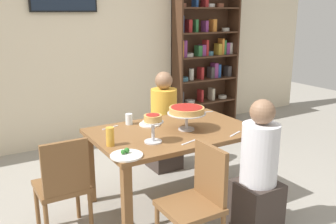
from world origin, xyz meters
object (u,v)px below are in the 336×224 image
cutlery_knife_far (189,142)px  cutlery_spare_fork (205,112)px  cutlery_fork_far (189,116)px  diner_far_right (164,128)px  beer_glass_amber_tall (110,137)px  personal_pizza_stand (153,123)px  cutlery_knife_near (110,128)px  deep_dish_pizza_stand (187,111)px  salad_plate_near_diner (126,155)px  cutlery_fork_near (235,134)px  salad_plate_far_diner (150,124)px  bookshelf (204,55)px  chair_head_west (63,183)px  water_glass_clear_near (129,119)px  dining_table (173,139)px  diner_near_right (258,178)px  chair_near_left (198,198)px

cutlery_knife_far → cutlery_spare_fork: same height
cutlery_fork_far → cutlery_knife_far: bearing=50.0°
diner_far_right → beer_glass_amber_tall: bearing=-49.2°
personal_pizza_stand → cutlery_knife_near: 0.60m
deep_dish_pizza_stand → beer_glass_amber_tall: (-0.77, -0.04, -0.10)m
cutlery_fork_far → cutlery_spare_fork: bearing=-178.5°
cutlery_fork_far → salad_plate_near_diner: bearing=27.2°
cutlery_fork_near → cutlery_knife_far: (-0.48, 0.03, 0.00)m
deep_dish_pizza_stand → cutlery_fork_far: size_ratio=1.98×
deep_dish_pizza_stand → cutlery_fork_far: (0.27, 0.37, -0.17)m
cutlery_knife_far → cutlery_fork_far: bearing=41.3°
salad_plate_far_diner → cutlery_fork_far: bearing=8.4°
deep_dish_pizza_stand → personal_pizza_stand: 0.45m
bookshelf → salad_plate_far_diner: 2.63m
salad_plate_far_diner → chair_head_west: bearing=-162.2°
bookshelf → cutlery_spare_fork: size_ratio=12.29×
deep_dish_pizza_stand → diner_far_right: bearing=74.1°
water_glass_clear_near → personal_pizza_stand: bearing=-94.1°
diner_far_right → beer_glass_amber_tall: 1.37m
chair_head_west → water_glass_clear_near: chair_head_west is taller
cutlery_fork_near → cutlery_knife_far: bearing=154.3°
bookshelf → beer_glass_amber_tall: 3.25m
dining_table → chair_head_west: size_ratio=1.70×
salad_plate_near_diner → salad_plate_far_diner: (0.53, 0.61, 0.00)m
dining_table → diner_near_right: (0.34, -0.77, -0.16)m
cutlery_knife_far → salad_plate_near_diner: bearing=165.8°
salad_plate_far_diner → cutlery_knife_far: (0.05, -0.60, -0.01)m
deep_dish_pizza_stand → salad_plate_far_diner: deep_dish_pizza_stand is taller
salad_plate_far_diner → water_glass_clear_near: bearing=142.9°
diner_near_right → chair_near_left: diner_near_right is taller
chair_near_left → salad_plate_near_diner: size_ratio=3.47×
diner_near_right → bookshelf: bearing=-27.7°
dining_table → bookshelf: size_ratio=0.67×
cutlery_knife_near → cutlery_fork_far: (0.86, -0.04, 0.00)m
bookshelf → personal_pizza_stand: size_ratio=9.18×
diner_far_right → personal_pizza_stand: 1.25m
dining_table → salad_plate_far_diner: 0.29m
cutlery_knife_near → diner_near_right: bearing=110.0°
diner_near_right → cutlery_knife_far: 0.63m
dining_table → chair_head_west: bearing=-177.1°
dining_table → cutlery_knife_far: cutlery_knife_far is taller
chair_head_west → chair_near_left: bearing=-43.3°
diner_far_right → personal_pizza_stand: (-0.67, -0.97, 0.42)m
deep_dish_pizza_stand → cutlery_fork_near: size_ratio=1.98×
deep_dish_pizza_stand → bookshelf: bearing=50.6°
dining_table → beer_glass_amber_tall: 0.69m
chair_head_west → deep_dish_pizza_stand: bearing=0.2°
cutlery_fork_far → deep_dish_pizza_stand: bearing=47.0°
cutlery_knife_far → cutlery_spare_fork: size_ratio=1.00×
diner_near_right → cutlery_knife_far: diner_near_right is taller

